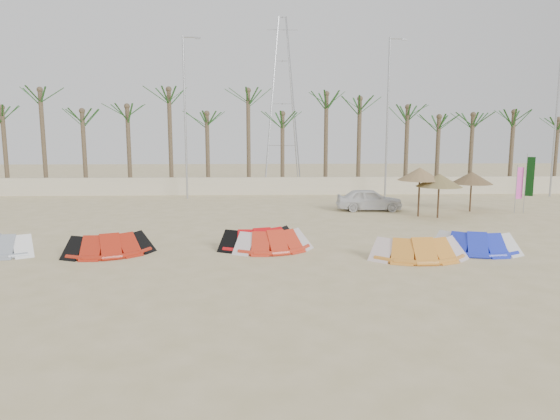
{
  "coord_description": "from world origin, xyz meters",
  "views": [
    {
      "loc": [
        -0.77,
        -14.95,
        4.53
      ],
      "look_at": [
        0.0,
        6.0,
        1.3
      ],
      "focal_mm": 32.0,
      "sensor_mm": 36.0,
      "label": 1
    }
  ],
  "objects_px": {
    "parasol_left": "(420,174)",
    "parasol_mid": "(439,180)",
    "parasol_right": "(472,178)",
    "kite_grey": "(0,243)",
    "kite_red_left": "(112,243)",
    "kite_blue": "(472,241)",
    "car": "(369,200)",
    "kite_red_mid": "(261,237)",
    "kite_red_right": "(274,239)",
    "kite_orange": "(417,246)"
  },
  "relations": [
    {
      "from": "kite_grey",
      "to": "parasol_right",
      "type": "xyz_separation_m",
      "value": [
        22.15,
        9.52,
        1.56
      ]
    },
    {
      "from": "kite_red_mid",
      "to": "parasol_left",
      "type": "xyz_separation_m",
      "value": [
        8.66,
        7.14,
        1.92
      ]
    },
    {
      "from": "kite_blue",
      "to": "parasol_left",
      "type": "bearing_deg",
      "value": 86.6
    },
    {
      "from": "kite_red_mid",
      "to": "parasol_right",
      "type": "xyz_separation_m",
      "value": [
        12.25,
        8.79,
        1.56
      ]
    },
    {
      "from": "kite_red_left",
      "to": "kite_red_mid",
      "type": "distance_m",
      "value": 5.73
    },
    {
      "from": "parasol_left",
      "to": "parasol_right",
      "type": "relative_size",
      "value": 1.13
    },
    {
      "from": "parasol_left",
      "to": "parasol_mid",
      "type": "xyz_separation_m",
      "value": [
        0.91,
        -0.5,
        -0.3
      ]
    },
    {
      "from": "kite_red_right",
      "to": "car",
      "type": "relative_size",
      "value": 0.89
    },
    {
      "from": "kite_grey",
      "to": "kite_red_mid",
      "type": "height_order",
      "value": "same"
    },
    {
      "from": "kite_red_mid",
      "to": "kite_grey",
      "type": "bearing_deg",
      "value": -175.74
    },
    {
      "from": "kite_red_mid",
      "to": "parasol_mid",
      "type": "distance_m",
      "value": 11.76
    },
    {
      "from": "kite_grey",
      "to": "kite_blue",
      "type": "bearing_deg",
      "value": -1.17
    },
    {
      "from": "kite_red_left",
      "to": "kite_red_mid",
      "type": "xyz_separation_m",
      "value": [
        5.66,
        0.9,
        0.0
      ]
    },
    {
      "from": "parasol_mid",
      "to": "car",
      "type": "relative_size",
      "value": 0.64
    },
    {
      "from": "kite_grey",
      "to": "kite_red_left",
      "type": "xyz_separation_m",
      "value": [
        4.25,
        -0.16,
        0.0
      ]
    },
    {
      "from": "kite_red_left",
      "to": "kite_blue",
      "type": "xyz_separation_m",
      "value": [
        13.83,
        -0.21,
        -0.0
      ]
    },
    {
      "from": "kite_orange",
      "to": "parasol_mid",
      "type": "xyz_separation_m",
      "value": [
        3.83,
        8.59,
        1.62
      ]
    },
    {
      "from": "kite_orange",
      "to": "parasol_left",
      "type": "relative_size",
      "value": 1.3
    },
    {
      "from": "kite_orange",
      "to": "parasol_mid",
      "type": "distance_m",
      "value": 9.54
    },
    {
      "from": "kite_red_left",
      "to": "kite_grey",
      "type": "bearing_deg",
      "value": 177.84
    },
    {
      "from": "kite_orange",
      "to": "car",
      "type": "height_order",
      "value": "car"
    },
    {
      "from": "kite_red_left",
      "to": "car",
      "type": "xyz_separation_m",
      "value": [
        12.07,
        10.25,
        0.24
      ]
    },
    {
      "from": "kite_red_mid",
      "to": "parasol_left",
      "type": "distance_m",
      "value": 11.39
    },
    {
      "from": "parasol_mid",
      "to": "parasol_right",
      "type": "distance_m",
      "value": 3.44
    },
    {
      "from": "parasol_left",
      "to": "car",
      "type": "relative_size",
      "value": 0.7
    },
    {
      "from": "kite_red_mid",
      "to": "kite_orange",
      "type": "xyz_separation_m",
      "value": [
        5.74,
        -1.95,
        0.0
      ]
    },
    {
      "from": "kite_red_mid",
      "to": "parasol_right",
      "type": "height_order",
      "value": "parasol_right"
    },
    {
      "from": "car",
      "to": "parasol_right",
      "type": "bearing_deg",
      "value": -93.07
    },
    {
      "from": "kite_red_mid",
      "to": "parasol_mid",
      "type": "bearing_deg",
      "value": 34.73
    },
    {
      "from": "parasol_left",
      "to": "parasol_mid",
      "type": "bearing_deg",
      "value": -28.9
    },
    {
      "from": "kite_blue",
      "to": "car",
      "type": "xyz_separation_m",
      "value": [
        -1.76,
        10.46,
        0.24
      ]
    },
    {
      "from": "kite_grey",
      "to": "parasol_right",
      "type": "bearing_deg",
      "value": 23.27
    },
    {
      "from": "kite_red_right",
      "to": "parasol_right",
      "type": "relative_size",
      "value": 1.42
    },
    {
      "from": "kite_grey",
      "to": "kite_red_right",
      "type": "distance_m",
      "value": 10.43
    },
    {
      "from": "parasol_left",
      "to": "parasol_right",
      "type": "bearing_deg",
      "value": 24.74
    },
    {
      "from": "kite_orange",
      "to": "parasol_left",
      "type": "height_order",
      "value": "parasol_left"
    },
    {
      "from": "kite_red_left",
      "to": "kite_blue",
      "type": "distance_m",
      "value": 13.83
    },
    {
      "from": "kite_grey",
      "to": "kite_blue",
      "type": "distance_m",
      "value": 18.08
    },
    {
      "from": "kite_red_mid",
      "to": "kite_blue",
      "type": "xyz_separation_m",
      "value": [
        8.17,
        -1.11,
        -0.0
      ]
    },
    {
      "from": "parasol_left",
      "to": "kite_grey",
      "type": "bearing_deg",
      "value": -157.02
    },
    {
      "from": "kite_red_mid",
      "to": "kite_orange",
      "type": "bearing_deg",
      "value": -18.77
    },
    {
      "from": "kite_grey",
      "to": "kite_orange",
      "type": "distance_m",
      "value": 15.69
    },
    {
      "from": "kite_orange",
      "to": "parasol_mid",
      "type": "height_order",
      "value": "parasol_mid"
    },
    {
      "from": "kite_red_mid",
      "to": "kite_red_right",
      "type": "xyz_separation_m",
      "value": [
        0.52,
        -0.47,
        -0.0
      ]
    },
    {
      "from": "kite_grey",
      "to": "parasol_left",
      "type": "height_order",
      "value": "parasol_left"
    },
    {
      "from": "kite_red_left",
      "to": "parasol_left",
      "type": "height_order",
      "value": "parasol_left"
    },
    {
      "from": "kite_red_mid",
      "to": "car",
      "type": "height_order",
      "value": "car"
    },
    {
      "from": "kite_red_right",
      "to": "parasol_mid",
      "type": "height_order",
      "value": "parasol_mid"
    },
    {
      "from": "kite_grey",
      "to": "kite_orange",
      "type": "relative_size",
      "value": 0.92
    },
    {
      "from": "kite_red_left",
      "to": "parasol_mid",
      "type": "distance_m",
      "value": 17.07
    }
  ]
}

